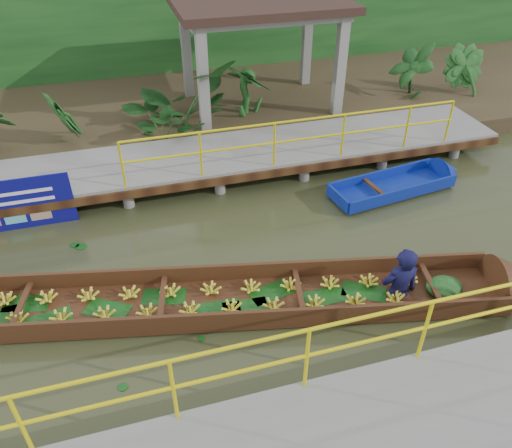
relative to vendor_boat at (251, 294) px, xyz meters
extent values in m
plane|color=#2C3118|center=(-0.71, 0.89, -0.24)|extent=(80.00, 80.00, 0.00)
cube|color=#36291B|center=(-0.71, 8.39, -0.02)|extent=(30.00, 8.00, 0.45)
cube|color=slate|center=(-0.71, 4.39, 0.26)|extent=(16.00, 2.00, 0.15)
cube|color=#311A0D|center=(-0.71, 3.39, 0.18)|extent=(16.00, 0.12, 0.18)
cylinder|color=yellow|center=(2.04, 3.44, 1.33)|extent=(7.50, 0.05, 0.05)
cylinder|color=yellow|center=(2.04, 3.44, 0.88)|extent=(7.50, 0.05, 0.05)
cylinder|color=yellow|center=(2.04, 3.44, 0.83)|extent=(0.05, 0.05, 1.00)
cylinder|color=slate|center=(-2.71, 3.59, -0.02)|extent=(0.24, 0.24, 0.55)
cylinder|color=slate|center=(-2.71, 5.19, -0.02)|extent=(0.24, 0.24, 0.55)
cylinder|color=slate|center=(-0.71, 3.59, -0.02)|extent=(0.24, 0.24, 0.55)
cylinder|color=slate|center=(-0.71, 5.19, -0.02)|extent=(0.24, 0.24, 0.55)
cylinder|color=slate|center=(1.29, 3.59, -0.02)|extent=(0.24, 0.24, 0.55)
cylinder|color=slate|center=(1.29, 5.19, -0.02)|extent=(0.24, 0.24, 0.55)
cylinder|color=slate|center=(3.29, 3.59, -0.02)|extent=(0.24, 0.24, 0.55)
cylinder|color=slate|center=(3.29, 5.19, -0.02)|extent=(0.24, 0.24, 0.55)
cylinder|color=slate|center=(5.29, 3.59, -0.02)|extent=(0.24, 0.24, 0.55)
cylinder|color=slate|center=(5.29, 5.19, -0.02)|extent=(0.24, 0.24, 0.55)
cylinder|color=slate|center=(-0.71, 3.59, -0.02)|extent=(0.24, 0.24, 0.55)
cylinder|color=yellow|center=(0.29, -2.16, 1.41)|extent=(10.00, 0.05, 0.05)
cylinder|color=yellow|center=(0.29, -2.16, 0.96)|extent=(10.00, 0.05, 0.05)
cylinder|color=yellow|center=(0.29, -2.16, 0.91)|extent=(0.05, 0.05, 1.00)
cube|color=slate|center=(0.49, 5.99, 1.36)|extent=(0.25, 0.25, 2.80)
cube|color=slate|center=(4.09, 5.99, 1.36)|extent=(0.25, 0.25, 2.80)
cube|color=slate|center=(0.49, 8.39, 1.36)|extent=(0.25, 0.25, 2.80)
cube|color=slate|center=(4.09, 8.39, 1.36)|extent=(0.25, 0.25, 2.80)
cube|color=slate|center=(2.29, 7.19, 2.66)|extent=(4.00, 2.60, 0.12)
cube|color=#301E18|center=(2.29, 7.19, 2.86)|extent=(4.40, 3.00, 0.20)
cube|color=#123B15|center=(-0.71, 10.89, 1.76)|extent=(30.00, 0.80, 4.00)
cube|color=#3C1F10|center=(-0.32, 0.07, -0.18)|extent=(8.99, 2.96, 0.07)
cube|color=#3C1F10|center=(-0.20, 0.61, -0.02)|extent=(8.77, 1.93, 0.38)
cube|color=#3C1F10|center=(-0.43, -0.48, -0.02)|extent=(8.77, 1.93, 0.38)
ellipsoid|color=#123B15|center=(3.19, -0.68, -0.06)|extent=(0.72, 0.61, 0.29)
imported|color=#0E0E35|center=(2.42, -0.51, 0.77)|extent=(0.71, 0.50, 1.83)
cube|color=navy|center=(3.96, 2.51, -0.15)|extent=(2.90, 1.23, 0.09)
cube|color=navy|center=(3.90, 2.92, -0.04)|extent=(2.79, 0.45, 0.28)
cube|color=navy|center=(4.02, 2.09, -0.04)|extent=(2.79, 0.45, 0.28)
cube|color=navy|center=(2.57, 2.31, -0.04)|extent=(0.17, 0.84, 0.28)
cone|color=navy|center=(5.53, 2.73, -0.09)|extent=(0.67, 0.86, 0.79)
cube|color=#311A0D|center=(3.49, 2.44, 0.00)|extent=(0.21, 0.85, 0.05)
imported|color=#123B15|center=(-2.71, 6.19, 0.87)|extent=(1.05, 1.05, 1.32)
imported|color=#123B15|center=(-0.21, 6.19, 0.87)|extent=(1.05, 1.05, 1.32)
imported|color=#123B15|center=(1.79, 6.19, 0.87)|extent=(1.05, 1.05, 1.32)
imported|color=#123B15|center=(6.79, 6.19, 0.87)|extent=(1.05, 1.05, 1.32)
imported|color=#123B15|center=(8.29, 6.19, 0.87)|extent=(1.05, 1.05, 1.32)
camera|label=1|loc=(-1.58, -5.74, 5.70)|focal=35.00mm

